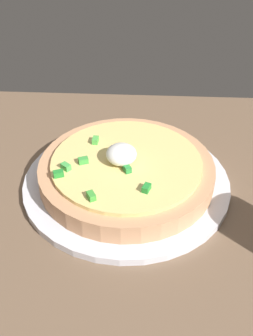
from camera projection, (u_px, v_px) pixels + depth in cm
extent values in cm
cube|color=brown|center=(59.00, 264.00, 48.15)|extent=(102.51, 79.83, 2.08)
cylinder|color=silver|center=(126.00, 182.00, 57.40)|extent=(28.35, 28.35, 1.02)
cylinder|color=tan|center=(126.00, 172.00, 56.26)|extent=(23.76, 23.76, 2.68)
cylinder|color=#E8CC79|center=(126.00, 162.00, 55.27)|extent=(20.26, 20.26, 0.55)
ellipsoid|color=white|center=(121.00, 154.00, 54.13)|extent=(4.06, 4.06, 2.52)
cube|color=#248D33|center=(146.00, 188.00, 50.08)|extent=(1.21, 1.48, 0.80)
cube|color=green|center=(66.00, 167.00, 53.42)|extent=(1.50, 1.43, 0.80)
cube|color=green|center=(127.00, 151.00, 56.19)|extent=(1.23, 1.49, 0.80)
cube|color=#4FB649|center=(95.00, 140.00, 58.23)|extent=(0.92, 1.35, 0.80)
cube|color=#29883A|center=(127.00, 168.00, 53.12)|extent=(1.28, 1.50, 0.80)
cube|color=green|center=(83.00, 161.00, 54.47)|extent=(1.48, 1.20, 0.80)
cube|color=green|center=(91.00, 196.00, 48.95)|extent=(1.31, 1.51, 0.80)
cube|color=#268A31|center=(58.00, 174.00, 52.27)|extent=(1.48, 1.20, 0.80)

